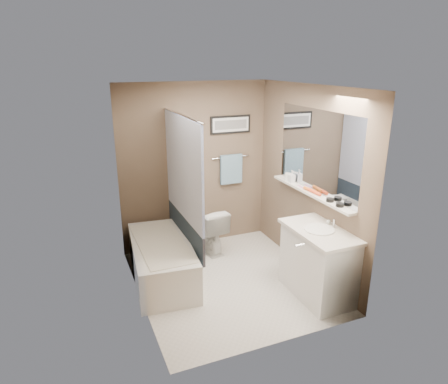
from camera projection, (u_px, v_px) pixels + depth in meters
name	position (u px, v px, depth m)	size (l,w,h in m)	color
ground	(229.00, 281.00, 5.05)	(2.50, 2.50, 0.00)	beige
ceiling	(229.00, 88.00, 4.31)	(2.20, 2.50, 0.04)	white
wall_back	(195.00, 167.00, 5.76)	(2.20, 0.04, 2.40)	brown
wall_front	(283.00, 231.00, 3.60)	(2.20, 0.04, 2.40)	brown
wall_left	(137.00, 204.00, 4.28)	(0.04, 2.50, 2.40)	brown
wall_right	(307.00, 181.00, 5.07)	(0.04, 2.50, 2.40)	brown
tile_surround	(129.00, 206.00, 4.78)	(0.02, 1.55, 2.00)	#C0B091
curtain_rod	(181.00, 115.00, 4.70)	(0.02, 0.02, 1.55)	silver
curtain_upper	(183.00, 168.00, 4.91)	(0.03, 1.45, 1.28)	white
curtain_lower	(185.00, 230.00, 5.16)	(0.03, 1.45, 0.36)	#212F3E
mirror	(317.00, 151.00, 4.81)	(0.02, 1.60, 1.00)	silver
shelf	(310.00, 193.00, 4.95)	(0.12, 1.60, 0.03)	silver
towel_bar	(231.00, 157.00, 5.91)	(0.02, 0.02, 0.60)	silver
towel	(231.00, 169.00, 5.95)	(0.34, 0.05, 0.44)	#9BCBE2
art_frame	(230.00, 125.00, 5.77)	(0.62, 0.03, 0.26)	black
art_mat	(231.00, 125.00, 5.76)	(0.56, 0.00, 0.20)	white
art_image	(231.00, 125.00, 5.76)	(0.50, 0.00, 0.13)	#595959
door	(332.00, 242.00, 3.85)	(0.80, 0.02, 2.00)	silver
door_handle	(300.00, 245.00, 3.78)	(0.02, 0.02, 0.10)	silver
bathtub	(162.00, 261.00, 5.05)	(0.70, 1.50, 0.50)	white
tub_rim	(161.00, 243.00, 4.98)	(0.56, 1.36, 0.02)	silver
toilet	(209.00, 230.00, 5.78)	(0.37, 0.65, 0.66)	silver
vanity	(318.00, 264.00, 4.66)	(0.50, 0.90, 0.80)	silver
countertop	(320.00, 231.00, 4.52)	(0.54, 0.96, 0.04)	silver
sink_basin	(319.00, 229.00, 4.51)	(0.34, 0.34, 0.01)	white
faucet_spout	(334.00, 223.00, 4.57)	(0.02, 0.02, 0.10)	silver
faucet_knob	(329.00, 222.00, 4.66)	(0.05, 0.05, 0.05)	silver
candle_bowl_near	(340.00, 205.00, 4.44)	(0.09, 0.09, 0.04)	black
candle_bowl_far	(330.00, 200.00, 4.59)	(0.09, 0.09, 0.04)	black
hair_brush_front	(315.00, 192.00, 4.86)	(0.04, 0.04, 0.22)	#DC461F
hair_brush_back	(310.00, 190.00, 4.94)	(0.04, 0.04, 0.22)	orange
pink_comb	(301.00, 187.00, 5.12)	(0.03, 0.16, 0.01)	pink
glass_jar	(288.00, 177.00, 5.40)	(0.08, 0.08, 0.10)	white
soap_bottle	(292.00, 176.00, 5.31)	(0.07, 0.07, 0.16)	#999999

